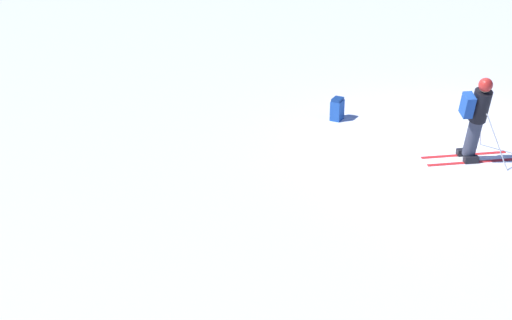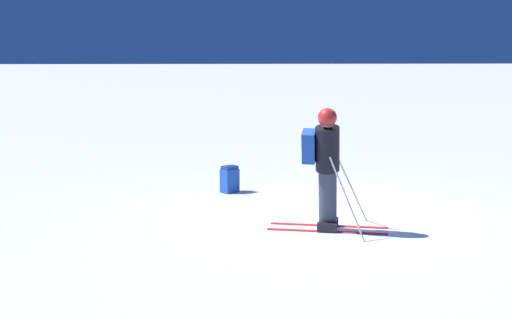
# 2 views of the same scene
# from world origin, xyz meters

# --- Properties ---
(ground_plane) EXTENTS (300.00, 300.00, 0.00)m
(ground_plane) POSITION_xyz_m (0.00, 0.00, 0.00)
(ground_plane) COLOR white
(skier) EXTENTS (1.25, 1.81, 1.86)m
(skier) POSITION_xyz_m (-1.15, 0.09, 1.03)
(skier) COLOR red
(skier) RESTS_ON ground
(spare_backpack) EXTENTS (0.36, 0.37, 0.50)m
(spare_backpack) POSITION_xyz_m (1.97, 1.34, 0.24)
(spare_backpack) COLOR #194293
(spare_backpack) RESTS_ON ground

